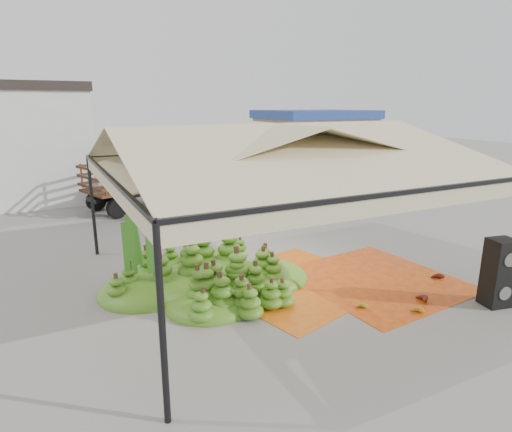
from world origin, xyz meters
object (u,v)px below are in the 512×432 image
speaker_stack (499,273)px  truck_left (160,176)px  vendor (256,203)px  truck_right (259,163)px  banana_heap (212,264)px

speaker_stack → truck_left: (-4.19, 13.58, 0.50)m
vendor → truck_right: bearing=-100.6°
truck_left → truck_right: truck_right is taller
truck_left → banana_heap: bearing=-116.1°
speaker_stack → truck_left: bearing=119.1°
vendor → truck_right: size_ratio=0.23×
vendor → banana_heap: bearing=69.9°
vendor → speaker_stack: bearing=120.3°
vendor → truck_right: truck_right is taller
truck_left → speaker_stack: bearing=-91.9°
banana_heap → vendor: size_ratio=3.24×
truck_right → truck_left: bearing=-176.3°
banana_heap → vendor: (3.50, 4.54, 0.26)m
truck_left → truck_right: 5.16m
banana_heap → truck_right: 11.76m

